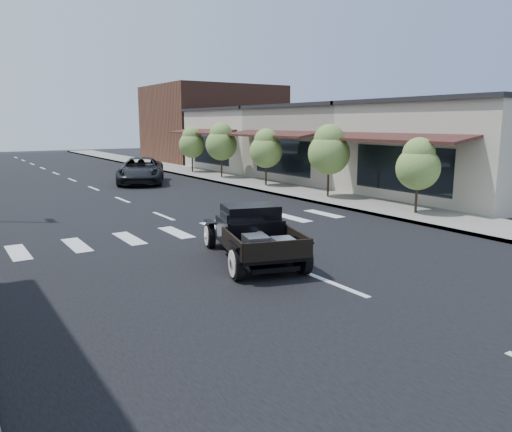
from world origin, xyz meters
TOP-DOWN VIEW (x-y plane):
  - ground at (0.00, 0.00)m, footprint 120.00×120.00m
  - road at (0.00, 15.00)m, footprint 14.00×80.00m
  - road_markings at (0.00, 10.00)m, footprint 12.00×60.00m
  - sidewalk_right at (8.50, 15.00)m, footprint 3.00×80.00m
  - storefront_near at (15.00, 4.00)m, footprint 10.00×9.00m
  - storefront_mid at (15.00, 13.00)m, footprint 10.00×9.00m
  - storefront_far at (15.00, 22.00)m, footprint 10.00×9.00m
  - far_building_right at (15.50, 32.00)m, footprint 11.00×10.00m
  - small_tree_a at (8.30, 1.70)m, footprint 1.69×1.69m
  - small_tree_b at (8.30, 6.88)m, footprint 1.97×1.97m
  - small_tree_c at (8.30, 12.16)m, footprint 1.83×1.83m
  - small_tree_d at (8.30, 17.30)m, footprint 2.01×2.01m
  - small_tree_e at (8.30, 21.64)m, footprint 1.85×1.85m
  - hotrod_pickup at (-0.47, -0.22)m, footprint 3.15×4.74m
  - second_car at (3.09, 17.89)m, footprint 4.56×6.08m

SIDE VIEW (x-z plane):
  - ground at x=0.00m, z-range 0.00..0.00m
  - road_markings at x=0.00m, z-range -0.03..0.03m
  - road at x=0.00m, z-range 0.00..0.02m
  - sidewalk_right at x=8.50m, z-range 0.00..0.15m
  - hotrod_pickup at x=-0.47m, z-range 0.00..1.51m
  - second_car at x=3.09m, z-range 0.00..1.54m
  - small_tree_a at x=8.30m, z-range 0.15..2.96m
  - small_tree_c at x=8.30m, z-range 0.15..3.19m
  - small_tree_e at x=8.30m, z-range 0.15..3.23m
  - small_tree_b at x=8.30m, z-range 0.15..3.43m
  - small_tree_d at x=8.30m, z-range 0.15..3.50m
  - storefront_near at x=15.00m, z-range 0.00..4.50m
  - storefront_mid at x=15.00m, z-range 0.00..4.50m
  - storefront_far at x=15.00m, z-range 0.00..4.50m
  - far_building_right at x=15.50m, z-range 0.00..7.00m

